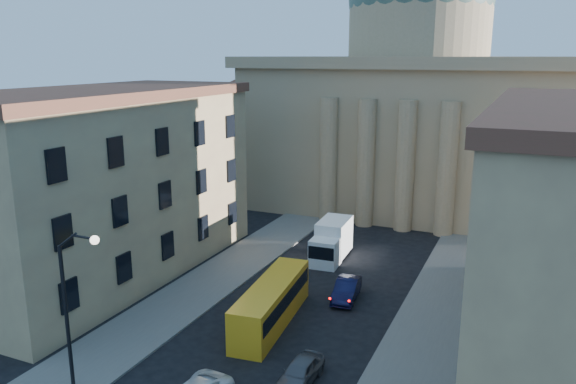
# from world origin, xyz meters

# --- Properties ---
(sidewalk_left) EXTENTS (5.00, 60.00, 0.15)m
(sidewalk_left) POSITION_xyz_m (-8.50, 18.00, 0.07)
(sidewalk_left) COLOR #5F5C57
(sidewalk_left) RESTS_ON ground
(sidewalk_right) EXTENTS (5.00, 60.00, 0.15)m
(sidewalk_right) POSITION_xyz_m (8.50, 18.00, 0.07)
(sidewalk_right) COLOR #5F5C57
(sidewalk_right) RESTS_ON ground
(church) EXTENTS (68.02, 28.76, 36.60)m
(church) POSITION_xyz_m (0.00, 55.47, 11.88)
(church) COLOR #937D5A
(church) RESTS_ON ground
(building_left) EXTENTS (11.60, 26.60, 14.70)m
(building_left) POSITION_xyz_m (-17.00, 22.00, 7.42)
(building_left) COLOR tan
(building_left) RESTS_ON ground
(street_lamp) EXTENTS (2.62, 0.44, 8.83)m
(street_lamp) POSITION_xyz_m (-6.97, 8.00, 5.29)
(street_lamp) COLOR black
(street_lamp) RESTS_ON ground
(car_right_far) EXTENTS (1.72, 3.95, 1.33)m
(car_right_far) POSITION_xyz_m (3.12, 13.43, 0.66)
(car_right_far) COLOR #4C4D52
(car_right_far) RESTS_ON ground
(car_right_distant) EXTENTS (2.04, 4.53, 1.44)m
(car_right_distant) POSITION_xyz_m (2.03, 24.69, 0.72)
(car_right_distant) COLOR black
(car_right_distant) RESTS_ON ground
(city_bus) EXTENTS (3.21, 9.91, 2.74)m
(city_bus) POSITION_xyz_m (-1.28, 19.13, 1.47)
(city_bus) COLOR #EFA71A
(city_bus) RESTS_ON ground
(box_truck) EXTENTS (2.66, 6.05, 3.25)m
(box_truck) POSITION_xyz_m (-1.77, 32.06, 1.54)
(box_truck) COLOR white
(box_truck) RESTS_ON ground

